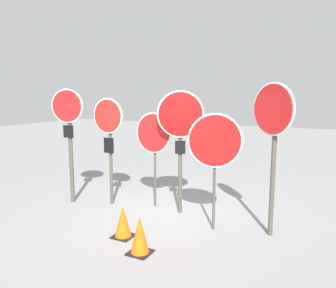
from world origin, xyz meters
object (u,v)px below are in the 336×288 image
object	(u,v)px
stop_sign_1	(109,129)
traffic_cone_1	(123,221)
stop_sign_2	(153,137)
stop_sign_0	(69,126)
stop_sign_4	(215,145)
stop_sign_5	(273,127)
stop_sign_3	(180,126)
traffic_cone_0	(140,235)

from	to	relation	value
stop_sign_1	traffic_cone_1	world-z (taller)	stop_sign_1
stop_sign_2	traffic_cone_1	world-z (taller)	stop_sign_2
stop_sign_0	stop_sign_4	bearing A→B (deg)	-14.69
stop_sign_4	traffic_cone_1	distance (m)	2.06
stop_sign_2	traffic_cone_1	xyz separation A→B (m)	(0.29, -1.59, -1.26)
stop_sign_5	stop_sign_2	bearing A→B (deg)	-154.71
stop_sign_0	stop_sign_2	world-z (taller)	stop_sign_0
traffic_cone_1	stop_sign_5	bearing A→B (deg)	28.41
stop_sign_2	traffic_cone_1	bearing A→B (deg)	-74.12
stop_sign_3	traffic_cone_0	world-z (taller)	stop_sign_3
stop_sign_4	traffic_cone_0	size ratio (longest dim) A/B	3.53
stop_sign_0	stop_sign_4	xyz separation A→B (m)	(3.35, -0.00, -0.19)
stop_sign_1	traffic_cone_1	xyz separation A→B (m)	(1.22, -1.27, -1.41)
stop_sign_1	stop_sign_4	bearing A→B (deg)	-5.41
stop_sign_5	traffic_cone_0	size ratio (longest dim) A/B	4.40
stop_sign_2	traffic_cone_0	distance (m)	2.47
stop_sign_2	stop_sign_5	size ratio (longest dim) A/B	0.78
stop_sign_0	stop_sign_3	xyz separation A→B (m)	(2.46, 0.49, 0.05)
traffic_cone_0	traffic_cone_1	world-z (taller)	traffic_cone_0
stop_sign_2	stop_sign_4	world-z (taller)	stop_sign_4
stop_sign_3	stop_sign_1	bearing A→B (deg)	164.37
stop_sign_3	stop_sign_4	xyz separation A→B (m)	(0.89, -0.49, -0.23)
stop_sign_1	traffic_cone_1	bearing A→B (deg)	-44.76
stop_sign_0	stop_sign_3	size ratio (longest dim) A/B	1.02
stop_sign_3	traffic_cone_1	distance (m)	2.15
stop_sign_0	stop_sign_1	size ratio (longest dim) A/B	1.08
stop_sign_2	traffic_cone_0	world-z (taller)	stop_sign_2
stop_sign_2	stop_sign_3	distance (m)	0.74
stop_sign_2	stop_sign_3	world-z (taller)	stop_sign_3
stop_sign_5	traffic_cone_1	distance (m)	2.97
stop_sign_3	traffic_cone_1	world-z (taller)	stop_sign_3
stop_sign_2	stop_sign_4	bearing A→B (deg)	-15.93
stop_sign_1	traffic_cone_0	bearing A→B (deg)	-41.18
stop_sign_0	stop_sign_1	distance (m)	0.91
stop_sign_4	stop_sign_0	bearing A→B (deg)	164.02
stop_sign_5	stop_sign_4	bearing A→B (deg)	-132.50
traffic_cone_0	stop_sign_0	bearing A→B (deg)	153.02
stop_sign_3	traffic_cone_0	xyz separation A→B (m)	(0.18, -1.84, -1.50)
stop_sign_1	stop_sign_5	distance (m)	3.43
stop_sign_4	traffic_cone_1	world-z (taller)	stop_sign_4
stop_sign_3	traffic_cone_0	distance (m)	2.38
stop_sign_2	stop_sign_5	xyz separation A→B (m)	(2.49, -0.40, 0.35)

